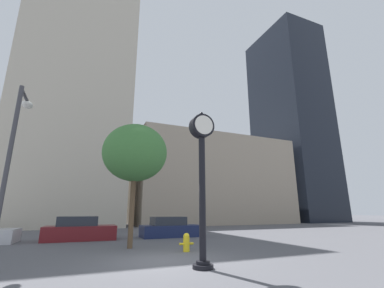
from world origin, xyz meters
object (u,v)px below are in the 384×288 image
(street_clock, at_px, (202,167))
(bare_tree, at_px, (135,153))
(car_maroon, at_px, (80,230))
(car_navy, at_px, (170,228))
(fire_hydrant_near, at_px, (186,242))
(street_lamp_left, at_px, (15,142))

(street_clock, relative_size, bare_tree, 0.84)
(car_maroon, xyz_separation_m, car_navy, (5.49, -0.21, -0.03))
(fire_hydrant_near, bearing_deg, car_maroon, 122.69)
(street_clock, xyz_separation_m, car_maroon, (-3.37, 9.68, -2.46))
(car_navy, bearing_deg, car_maroon, 178.31)
(car_maroon, xyz_separation_m, street_lamp_left, (-2.35, -7.21, 3.31))
(street_clock, height_order, car_maroon, street_clock)
(car_maroon, height_order, car_navy, car_maroon)
(street_lamp_left, bearing_deg, street_clock, -23.42)
(fire_hydrant_near, height_order, bare_tree, bare_tree)
(street_clock, height_order, street_lamp_left, street_lamp_left)
(fire_hydrant_near, relative_size, bare_tree, 0.13)
(street_clock, xyz_separation_m, street_lamp_left, (-5.72, 2.48, 0.84))
(fire_hydrant_near, xyz_separation_m, bare_tree, (-2.01, 1.92, 4.07))
(car_navy, relative_size, bare_tree, 0.66)
(car_maroon, bearing_deg, bare_tree, -63.25)
(street_lamp_left, xyz_separation_m, bare_tree, (4.48, 2.67, 0.57))
(street_clock, bearing_deg, bare_tree, 103.51)
(fire_hydrant_near, bearing_deg, street_clock, -103.40)
(car_maroon, height_order, bare_tree, bare_tree)
(car_maroon, bearing_deg, car_navy, -0.64)
(car_navy, height_order, street_lamp_left, street_lamp_left)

